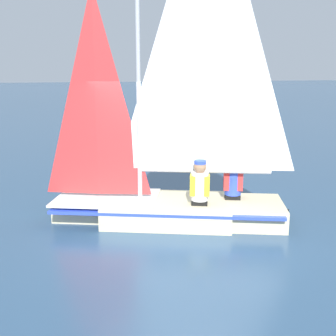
{
  "coord_description": "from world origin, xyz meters",
  "views": [
    {
      "loc": [
        6.74,
        -2.93,
        2.63
      ],
      "look_at": [
        0.0,
        0.0,
        0.98
      ],
      "focal_mm": 45.0,
      "sensor_mm": 36.0,
      "label": 1
    }
  ],
  "objects": [
    {
      "name": "sailboat_main",
      "position": [
        0.02,
        0.05,
        1.0
      ],
      "size": [
        3.15,
        4.2,
        6.11
      ],
      "rotation": [
        0.0,
        0.0,
        4.21
      ],
      "color": "beige",
      "rests_on": "ground_plane"
    },
    {
      "name": "sailor_crew",
      "position": [
        0.37,
        1.14,
        0.63
      ],
      "size": [
        0.41,
        0.42,
        1.16
      ],
      "rotation": [
        0.0,
        0.0,
        4.21
      ],
      "color": "black",
      "rests_on": "ground_plane"
    },
    {
      "name": "ground_plane",
      "position": [
        0.0,
        0.0,
        0.0
      ],
      "size": [
        260.0,
        260.0,
        0.0
      ],
      "primitive_type": "plane",
      "color": "#2D4C6B"
    },
    {
      "name": "sailor_helm",
      "position": [
        0.44,
        0.41,
        0.63
      ],
      "size": [
        0.41,
        0.42,
        1.16
      ],
      "rotation": [
        0.0,
        0.0,
        4.21
      ],
      "color": "black",
      "rests_on": "ground_plane"
    }
  ]
}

